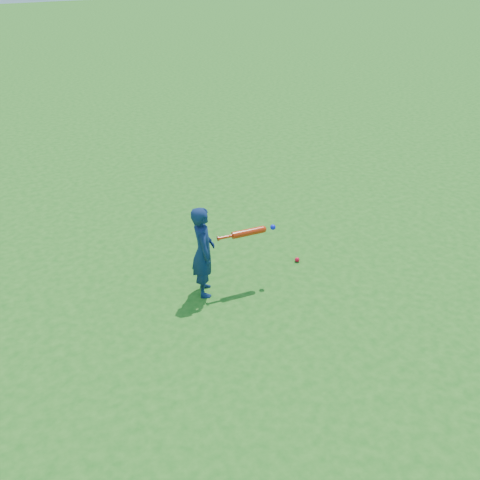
% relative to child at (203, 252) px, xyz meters
% --- Properties ---
extents(ground, '(80.00, 80.00, 0.00)m').
position_rel_child_xyz_m(ground, '(-0.75, -0.04, -0.61)').
color(ground, '#1D6017').
rests_on(ground, ground).
extents(child, '(0.42, 0.52, 1.22)m').
position_rel_child_xyz_m(child, '(0.00, 0.00, 0.00)').
color(child, '#10214D').
rests_on(child, ground).
extents(ground_ball_red, '(0.07, 0.07, 0.07)m').
position_rel_child_xyz_m(ground_ball_red, '(1.47, 0.04, -0.57)').
color(ground_ball_red, red).
rests_on(ground_ball_red, ground).
extents(bat_swing, '(0.80, 0.14, 0.09)m').
position_rel_child_xyz_m(bat_swing, '(0.61, -0.11, 0.17)').
color(bat_swing, red).
rests_on(bat_swing, ground).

